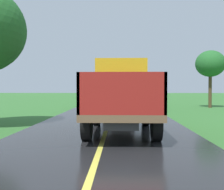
{
  "coord_description": "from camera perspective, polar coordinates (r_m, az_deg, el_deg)",
  "views": [
    {
      "loc": [
        0.53,
        0.77,
        1.66
      ],
      "look_at": [
        0.2,
        11.31,
        1.4
      ],
      "focal_mm": 42.64,
      "sensor_mm": 36.0,
      "label": 1
    }
  ],
  "objects": [
    {
      "name": "banana_truck_far",
      "position": [
        22.68,
        1.44,
        0.94
      ],
      "size": [
        2.38,
        5.81,
        2.8
      ],
      "color": "#2D2D30",
      "rests_on": "road_surface"
    },
    {
      "name": "roadside_tree_far_left",
      "position": [
        24.58,
        20.34,
        6.25
      ],
      "size": [
        2.53,
        2.53,
        4.95
      ],
      "color": "#4C3823",
      "rests_on": "ground"
    },
    {
      "name": "banana_truck_near",
      "position": [
        10.46,
        1.91,
        0.43
      ],
      "size": [
        2.38,
        5.82,
        2.8
      ],
      "color": "#2D2D30",
      "rests_on": "road_surface"
    }
  ]
}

